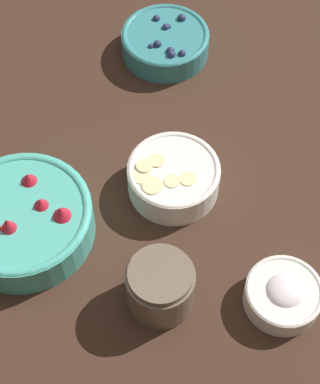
# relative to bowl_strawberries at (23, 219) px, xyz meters

# --- Properties ---
(ground_plane) EXTENTS (4.00, 4.00, 0.00)m
(ground_plane) POSITION_rel_bowl_strawberries_xyz_m (0.03, -0.16, -0.04)
(ground_plane) COLOR #382319
(bowl_strawberries) EXTENTS (0.22, 0.22, 0.08)m
(bowl_strawberries) POSITION_rel_bowl_strawberries_xyz_m (0.00, 0.00, 0.00)
(bowl_strawberries) COLOR #47AD9E
(bowl_strawberries) RESTS_ON ground_plane
(bowl_blueberries) EXTENTS (0.16, 0.16, 0.06)m
(bowl_blueberries) POSITION_rel_bowl_strawberries_xyz_m (0.31, -0.32, -0.01)
(bowl_blueberries) COLOR teal
(bowl_blueberries) RESTS_ON ground_plane
(bowl_bananas) EXTENTS (0.15, 0.15, 0.06)m
(bowl_bananas) POSITION_rel_bowl_strawberries_xyz_m (0.01, -0.25, -0.00)
(bowl_bananas) COLOR white
(bowl_bananas) RESTS_ON ground_plane
(bowl_cream) EXTENTS (0.11, 0.11, 0.05)m
(bowl_cream) POSITION_rel_bowl_strawberries_xyz_m (-0.23, -0.34, -0.01)
(bowl_cream) COLOR silver
(bowl_cream) RESTS_ON ground_plane
(jar_chocolate) EXTENTS (0.10, 0.10, 0.09)m
(jar_chocolate) POSITION_rel_bowl_strawberries_xyz_m (-0.17, -0.17, 0.00)
(jar_chocolate) COLOR brown
(jar_chocolate) RESTS_ON ground_plane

